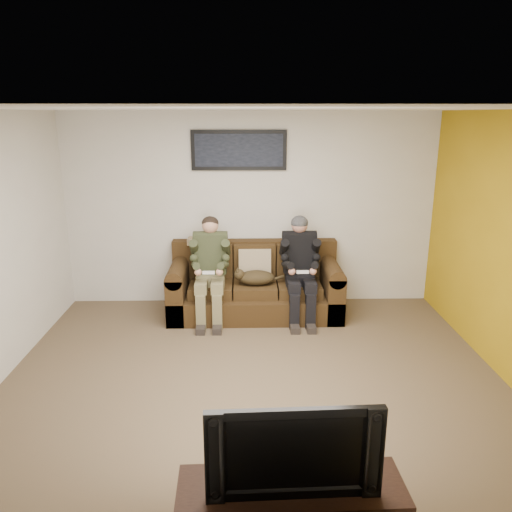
{
  "coord_description": "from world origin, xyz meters",
  "views": [
    {
      "loc": [
        -0.08,
        -4.43,
        2.56
      ],
      "look_at": [
        0.05,
        1.2,
        0.95
      ],
      "focal_mm": 35.0,
      "sensor_mm": 36.0,
      "label": 1
    }
  ],
  "objects_px": {
    "cat": "(255,277)",
    "framed_poster": "(239,150)",
    "person_right": "(300,262)",
    "person_left": "(210,263)",
    "television": "(292,443)",
    "sofa": "(255,287)"
  },
  "relations": [
    {
      "from": "cat",
      "to": "framed_poster",
      "type": "distance_m",
      "value": 1.68
    },
    {
      "from": "sofa",
      "to": "cat",
      "type": "xyz_separation_m",
      "value": [
        -0.0,
        -0.21,
        0.2
      ]
    },
    {
      "from": "sofa",
      "to": "person_left",
      "type": "bearing_deg",
      "value": -161.99
    },
    {
      "from": "person_right",
      "to": "cat",
      "type": "relative_size",
      "value": 1.99
    },
    {
      "from": "cat",
      "to": "television",
      "type": "height_order",
      "value": "television"
    },
    {
      "from": "person_left",
      "to": "cat",
      "type": "bearing_deg",
      "value": -2.07
    },
    {
      "from": "cat",
      "to": "framed_poster",
      "type": "xyz_separation_m",
      "value": [
        -0.2,
        0.59,
        1.56
      ]
    },
    {
      "from": "sofa",
      "to": "cat",
      "type": "bearing_deg",
      "value": -90.99
    },
    {
      "from": "cat",
      "to": "television",
      "type": "relative_size",
      "value": 0.65
    },
    {
      "from": "sofa",
      "to": "person_right",
      "type": "distance_m",
      "value": 0.72
    },
    {
      "from": "person_right",
      "to": "person_left",
      "type": "bearing_deg",
      "value": -179.98
    },
    {
      "from": "person_left",
      "to": "person_right",
      "type": "xyz_separation_m",
      "value": [
        1.14,
        0.0,
        0.0
      ]
    },
    {
      "from": "person_left",
      "to": "person_right",
      "type": "bearing_deg",
      "value": 0.02
    },
    {
      "from": "person_left",
      "to": "framed_poster",
      "type": "xyz_separation_m",
      "value": [
        0.37,
        0.57,
        1.37
      ]
    },
    {
      "from": "person_right",
      "to": "cat",
      "type": "bearing_deg",
      "value": -177.91
    },
    {
      "from": "sofa",
      "to": "television",
      "type": "relative_size",
      "value": 2.2
    },
    {
      "from": "person_left",
      "to": "framed_poster",
      "type": "relative_size",
      "value": 1.04
    },
    {
      "from": "cat",
      "to": "television",
      "type": "bearing_deg",
      "value": -87.72
    },
    {
      "from": "person_right",
      "to": "framed_poster",
      "type": "height_order",
      "value": "framed_poster"
    },
    {
      "from": "person_right",
      "to": "framed_poster",
      "type": "distance_m",
      "value": 1.67
    },
    {
      "from": "framed_poster",
      "to": "television",
      "type": "distance_m",
      "value": 4.4
    },
    {
      "from": "framed_poster",
      "to": "person_right",
      "type": "bearing_deg",
      "value": -36.54
    }
  ]
}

